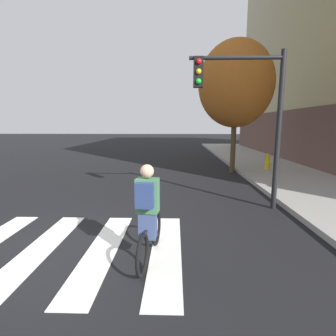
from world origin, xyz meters
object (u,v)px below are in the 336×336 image
cyclist (148,214)px  fire_hydrant (267,162)px  traffic_light_near (249,103)px  street_tree_near (236,84)px

cyclist → fire_hydrant: cyclist is taller
traffic_light_near → fire_hydrant: (2.58, 5.48, -2.33)m
traffic_light_near → street_tree_near: (0.88, 5.48, 1.29)m
cyclist → traffic_light_near: (2.36, 2.91, 2.02)m
cyclist → traffic_light_near: bearing=50.9°
cyclist → street_tree_near: bearing=68.9°
traffic_light_near → street_tree_near: bearing=80.9°
cyclist → fire_hydrant: (4.94, 8.39, -0.31)m
cyclist → traffic_light_near: 4.25m
cyclist → fire_hydrant: size_ratio=2.18×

